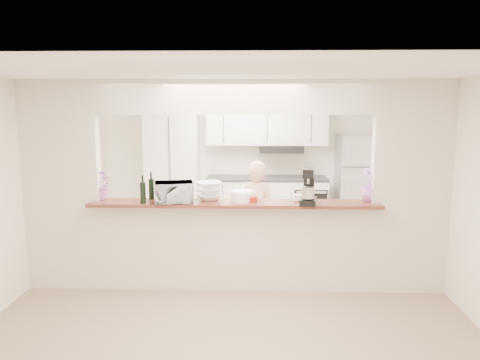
{
  "coord_description": "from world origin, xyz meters",
  "views": [
    {
      "loc": [
        0.23,
        -5.4,
        2.25
      ],
      "look_at": [
        0.06,
        0.3,
        1.29
      ],
      "focal_mm": 35.0,
      "sensor_mm": 36.0,
      "label": 1
    }
  ],
  "objects_px": {
    "toaster_oven": "(174,192)",
    "refrigerator": "(359,183)",
    "stand_mixer": "(309,188)",
    "person": "(257,214)"
  },
  "relations": [
    {
      "from": "refrigerator",
      "to": "toaster_oven",
      "type": "relative_size",
      "value": 3.92
    },
    {
      "from": "refrigerator",
      "to": "stand_mixer",
      "type": "relative_size",
      "value": 4.1
    },
    {
      "from": "stand_mixer",
      "to": "person",
      "type": "height_order",
      "value": "stand_mixer"
    },
    {
      "from": "toaster_oven",
      "to": "person",
      "type": "bearing_deg",
      "value": 30.65
    },
    {
      "from": "toaster_oven",
      "to": "refrigerator",
      "type": "bearing_deg",
      "value": 32.71
    },
    {
      "from": "refrigerator",
      "to": "toaster_oven",
      "type": "xyz_separation_m",
      "value": [
        -2.75,
        -2.75,
        0.36
      ]
    },
    {
      "from": "toaster_oven",
      "to": "stand_mixer",
      "type": "relative_size",
      "value": 1.05
    },
    {
      "from": "refrigerator",
      "to": "toaster_oven",
      "type": "distance_m",
      "value": 3.91
    },
    {
      "from": "toaster_oven",
      "to": "person",
      "type": "relative_size",
      "value": 0.3
    },
    {
      "from": "refrigerator",
      "to": "person",
      "type": "bearing_deg",
      "value": -133.94
    }
  ]
}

